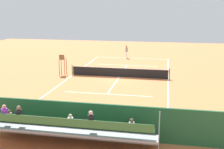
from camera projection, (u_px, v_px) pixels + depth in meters
name	position (u px, v px, depth m)	size (l,w,h in m)	color
ground_plane	(119.00, 77.00, 29.55)	(60.00, 60.00, 0.00)	#D17542
court_line_markings	(119.00, 77.00, 29.58)	(10.10, 22.20, 0.01)	white
tennis_net	(119.00, 72.00, 29.43)	(10.30, 0.10, 1.07)	black
backdrop_wall	(78.00, 119.00, 15.95)	(18.00, 0.16, 2.00)	#235633
bleacher_stand	(69.00, 130.00, 14.69)	(9.06, 2.40, 2.48)	gray
umpire_chair	(63.00, 62.00, 30.48)	(0.67, 0.67, 2.14)	brown
courtside_bench	(110.00, 124.00, 16.44)	(1.80, 0.40, 0.93)	#9E754C
equipment_bag	(81.00, 128.00, 16.73)	(0.90, 0.36, 0.36)	#334C8C
tennis_player	(127.00, 51.00, 40.14)	(0.37, 0.53, 1.93)	white
tennis_racket	(121.00, 58.00, 40.13)	(0.32, 0.57, 0.03)	black
tennis_ball_near	(131.00, 58.00, 39.73)	(0.07, 0.07, 0.07)	#CCDB33
tennis_ball_far	(106.00, 60.00, 38.19)	(0.07, 0.07, 0.07)	#CCDB33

